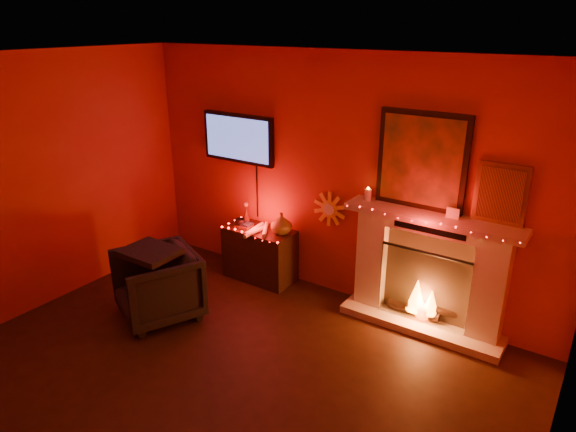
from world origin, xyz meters
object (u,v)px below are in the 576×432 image
Objects in this scene: sunburst_clock at (329,209)px; tv at (238,138)px; fireplace at (428,261)px; console_table at (261,251)px; armchair at (157,285)px.

tv is at bearing -178.76° from sunburst_clock.
fireplace is 5.45× the size of sunburst_clock.
sunburst_clock reaches higher than console_table.
fireplace is 2.80m from armchair.
sunburst_clock is at bearing 1.24° from tv.
fireplace is at bearing -1.50° from tv.
tv is at bearing 117.82° from armchair.
console_table is (0.44, -0.19, -1.29)m from tv.
console_table reaches higher than armchair.
fireplace reaches higher than sunburst_clock.
fireplace is 1.23m from sunburst_clock.
tv is 3.10× the size of sunburst_clock.
armchair is at bearing -149.37° from fireplace.
console_table is 1.11× the size of armchair.
console_table is (-0.80, -0.22, -0.64)m from sunburst_clock.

